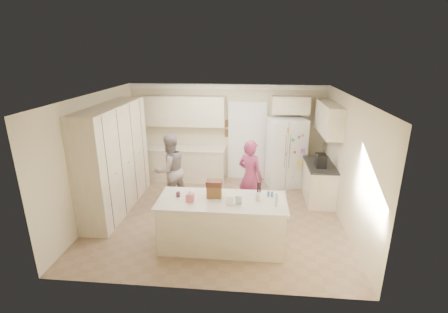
# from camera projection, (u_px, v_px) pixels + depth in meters

# --- Properties ---
(floor) EXTENTS (5.20, 4.60, 0.02)m
(floor) POSITION_uv_depth(u_px,v_px,m) (218.00, 216.00, 7.08)
(floor) COLOR #8B6E54
(floor) RESTS_ON ground
(ceiling) EXTENTS (5.20, 4.60, 0.02)m
(ceiling) POSITION_uv_depth(u_px,v_px,m) (217.00, 95.00, 6.26)
(ceiling) COLOR white
(ceiling) RESTS_ON wall_back
(wall_back) EXTENTS (5.20, 0.02, 2.60)m
(wall_back) POSITION_uv_depth(u_px,v_px,m) (227.00, 132.00, 8.85)
(wall_back) COLOR beige
(wall_back) RESTS_ON ground
(wall_front) EXTENTS (5.20, 0.02, 2.60)m
(wall_front) POSITION_uv_depth(u_px,v_px,m) (199.00, 213.00, 4.49)
(wall_front) COLOR beige
(wall_front) RESTS_ON ground
(wall_left) EXTENTS (0.02, 4.60, 2.60)m
(wall_left) POSITION_uv_depth(u_px,v_px,m) (96.00, 156.00, 6.90)
(wall_left) COLOR beige
(wall_left) RESTS_ON ground
(wall_right) EXTENTS (0.02, 4.60, 2.60)m
(wall_right) POSITION_uv_depth(u_px,v_px,m) (348.00, 163.00, 6.44)
(wall_right) COLOR beige
(wall_right) RESTS_ON ground
(crown_back) EXTENTS (5.20, 0.08, 0.12)m
(crown_back) POSITION_uv_depth(u_px,v_px,m) (227.00, 87.00, 8.42)
(crown_back) COLOR white
(crown_back) RESTS_ON wall_back
(pantry_bank) EXTENTS (0.60, 2.60, 2.35)m
(pantry_bank) POSITION_uv_depth(u_px,v_px,m) (115.00, 159.00, 7.10)
(pantry_bank) COLOR beige
(pantry_bank) RESTS_ON floor
(back_base_cab) EXTENTS (2.20, 0.60, 0.88)m
(back_base_cab) POSITION_uv_depth(u_px,v_px,m) (184.00, 164.00, 8.93)
(back_base_cab) COLOR beige
(back_base_cab) RESTS_ON floor
(back_countertop) EXTENTS (2.24, 0.63, 0.04)m
(back_countertop) POSITION_uv_depth(u_px,v_px,m) (184.00, 148.00, 8.78)
(back_countertop) COLOR silver
(back_countertop) RESTS_ON back_base_cab
(back_upper_cab) EXTENTS (2.20, 0.35, 0.80)m
(back_upper_cab) POSITION_uv_depth(u_px,v_px,m) (183.00, 111.00, 8.59)
(back_upper_cab) COLOR beige
(back_upper_cab) RESTS_ON wall_back
(doorway_opening) EXTENTS (0.90, 0.06, 2.10)m
(doorway_opening) POSITION_uv_depth(u_px,v_px,m) (247.00, 142.00, 8.86)
(doorway_opening) COLOR black
(doorway_opening) RESTS_ON floor
(doorway_casing) EXTENTS (1.02, 0.03, 2.22)m
(doorway_casing) POSITION_uv_depth(u_px,v_px,m) (247.00, 142.00, 8.82)
(doorway_casing) COLOR white
(doorway_casing) RESTS_ON floor
(wall_frame_upper) EXTENTS (0.15, 0.02, 0.20)m
(wall_frame_upper) POSITION_uv_depth(u_px,v_px,m) (228.00, 124.00, 8.74)
(wall_frame_upper) COLOR brown
(wall_frame_upper) RESTS_ON wall_back
(wall_frame_lower) EXTENTS (0.15, 0.02, 0.20)m
(wall_frame_lower) POSITION_uv_depth(u_px,v_px,m) (228.00, 133.00, 8.82)
(wall_frame_lower) COLOR brown
(wall_frame_lower) RESTS_ON wall_back
(refrigerator) EXTENTS (1.03, 0.88, 1.80)m
(refrigerator) POSITION_uv_depth(u_px,v_px,m) (286.00, 153.00, 8.43)
(refrigerator) COLOR white
(refrigerator) RESTS_ON floor
(fridge_seam) EXTENTS (0.02, 0.02, 1.78)m
(fridge_seam) POSITION_uv_depth(u_px,v_px,m) (287.00, 157.00, 8.09)
(fridge_seam) COLOR gray
(fridge_seam) RESTS_ON refrigerator
(fridge_dispenser) EXTENTS (0.22, 0.03, 0.35)m
(fridge_dispenser) POSITION_uv_depth(u_px,v_px,m) (279.00, 147.00, 8.03)
(fridge_dispenser) COLOR black
(fridge_dispenser) RESTS_ON refrigerator
(fridge_handle_l) EXTENTS (0.02, 0.02, 0.85)m
(fridge_handle_l) POSITION_uv_depth(u_px,v_px,m) (285.00, 151.00, 8.04)
(fridge_handle_l) COLOR silver
(fridge_handle_l) RESTS_ON refrigerator
(fridge_handle_r) EXTENTS (0.02, 0.02, 0.85)m
(fridge_handle_r) POSITION_uv_depth(u_px,v_px,m) (289.00, 151.00, 8.03)
(fridge_handle_r) COLOR silver
(fridge_handle_r) RESTS_ON refrigerator
(over_fridge_cab) EXTENTS (0.95, 0.35, 0.45)m
(over_fridge_cab) POSITION_uv_depth(u_px,v_px,m) (291.00, 105.00, 8.28)
(over_fridge_cab) COLOR beige
(over_fridge_cab) RESTS_ON wall_back
(right_base_cab) EXTENTS (0.60, 1.20, 0.88)m
(right_base_cab) POSITION_uv_depth(u_px,v_px,m) (319.00, 183.00, 7.68)
(right_base_cab) COLOR beige
(right_base_cab) RESTS_ON floor
(right_countertop) EXTENTS (0.63, 1.24, 0.04)m
(right_countertop) POSITION_uv_depth(u_px,v_px,m) (320.00, 165.00, 7.54)
(right_countertop) COLOR #2D2B28
(right_countertop) RESTS_ON right_base_cab
(right_upper_cab) EXTENTS (0.35, 1.50, 0.70)m
(right_upper_cab) POSITION_uv_depth(u_px,v_px,m) (329.00, 119.00, 7.39)
(right_upper_cab) COLOR beige
(right_upper_cab) RESTS_ON wall_right
(coffee_maker) EXTENTS (0.22, 0.28, 0.30)m
(coffee_maker) POSITION_uv_depth(u_px,v_px,m) (321.00, 161.00, 7.30)
(coffee_maker) COLOR black
(coffee_maker) RESTS_ON right_countertop
(island_base) EXTENTS (2.20, 0.90, 0.88)m
(island_base) POSITION_uv_depth(u_px,v_px,m) (222.00, 224.00, 5.89)
(island_base) COLOR beige
(island_base) RESTS_ON floor
(island_top) EXTENTS (2.28, 0.96, 0.05)m
(island_top) POSITION_uv_depth(u_px,v_px,m) (222.00, 201.00, 5.74)
(island_top) COLOR silver
(island_top) RESTS_ON island_base
(utensil_crock) EXTENTS (0.13, 0.13, 0.15)m
(utensil_crock) POSITION_uv_depth(u_px,v_px,m) (259.00, 196.00, 5.70)
(utensil_crock) COLOR white
(utensil_crock) RESTS_ON island_top
(tissue_box) EXTENTS (0.13, 0.13, 0.14)m
(tissue_box) POSITION_uv_depth(u_px,v_px,m) (190.00, 197.00, 5.66)
(tissue_box) COLOR #DE6A78
(tissue_box) RESTS_ON island_top
(tissue_plume) EXTENTS (0.08, 0.08, 0.08)m
(tissue_plume) POSITION_uv_depth(u_px,v_px,m) (190.00, 192.00, 5.63)
(tissue_plume) COLOR white
(tissue_plume) RESTS_ON tissue_box
(dollhouse_body) EXTENTS (0.26, 0.18, 0.22)m
(dollhouse_body) POSITION_uv_depth(u_px,v_px,m) (214.00, 191.00, 5.81)
(dollhouse_body) COLOR brown
(dollhouse_body) RESTS_ON island_top
(dollhouse_roof) EXTENTS (0.28, 0.20, 0.10)m
(dollhouse_roof) POSITION_uv_depth(u_px,v_px,m) (214.00, 183.00, 5.76)
(dollhouse_roof) COLOR #592D1E
(dollhouse_roof) RESTS_ON dollhouse_body
(jam_jar) EXTENTS (0.07, 0.07, 0.09)m
(jam_jar) POSITION_uv_depth(u_px,v_px,m) (178.00, 194.00, 5.84)
(jam_jar) COLOR #59263F
(jam_jar) RESTS_ON island_top
(greeting_card_a) EXTENTS (0.12, 0.06, 0.16)m
(greeting_card_a) POSITION_uv_depth(u_px,v_px,m) (230.00, 201.00, 5.51)
(greeting_card_a) COLOR white
(greeting_card_a) RESTS_ON island_top
(greeting_card_b) EXTENTS (0.12, 0.05, 0.16)m
(greeting_card_b) POSITION_uv_depth(u_px,v_px,m) (239.00, 200.00, 5.54)
(greeting_card_b) COLOR silver
(greeting_card_b) RESTS_ON island_top
(water_bottle) EXTENTS (0.07, 0.07, 0.24)m
(water_bottle) POSITION_uv_depth(u_px,v_px,m) (277.00, 199.00, 5.47)
(water_bottle) COLOR silver
(water_bottle) RESTS_ON island_top
(shaker_salt) EXTENTS (0.05, 0.05, 0.09)m
(shaker_salt) POSITION_uv_depth(u_px,v_px,m) (268.00, 194.00, 5.85)
(shaker_salt) COLOR teal
(shaker_salt) RESTS_ON island_top
(shaker_pepper) EXTENTS (0.05, 0.05, 0.09)m
(shaker_pepper) POSITION_uv_depth(u_px,v_px,m) (272.00, 194.00, 5.85)
(shaker_pepper) COLOR teal
(shaker_pepper) RESTS_ON island_top
(teen_boy) EXTENTS (1.02, 1.01, 1.67)m
(teen_boy) POSITION_uv_depth(u_px,v_px,m) (170.00, 170.00, 7.41)
(teen_boy) COLOR #9C9795
(teen_boy) RESTS_ON floor
(teen_girl) EXTENTS (0.72, 0.67, 1.66)m
(teen_girl) POSITION_uv_depth(u_px,v_px,m) (250.00, 177.00, 7.01)
(teen_girl) COLOR #A13C50
(teen_girl) RESTS_ON floor
(fridge_magnets) EXTENTS (0.76, 0.02, 1.44)m
(fridge_magnets) POSITION_uv_depth(u_px,v_px,m) (287.00, 157.00, 8.09)
(fridge_magnets) COLOR tan
(fridge_magnets) RESTS_ON refrigerator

